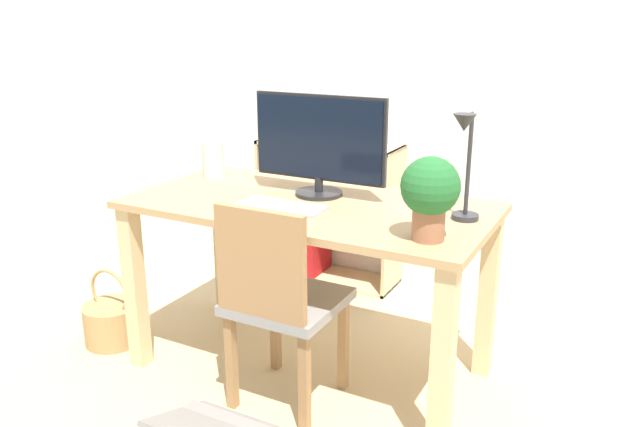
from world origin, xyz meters
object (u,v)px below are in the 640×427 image
(potted_plant, at_px, (430,192))
(bookshelf, at_px, (310,211))
(monitor, at_px, (319,142))
(vase, at_px, (213,158))
(desk_lamp, at_px, (465,157))
(basket, at_px, (112,321))
(keyboard, at_px, (281,207))
(chair, at_px, (279,298))

(potted_plant, distance_m, bookshelf, 1.66)
(monitor, bearing_deg, bookshelf, 121.07)
(vase, bearing_deg, bookshelf, 83.39)
(desk_lamp, relative_size, basket, 1.09)
(basket, bearing_deg, bookshelf, 69.97)
(monitor, height_order, desk_lamp, monitor)
(monitor, distance_m, keyboard, 0.33)
(vase, relative_size, basket, 0.57)
(desk_lamp, bearing_deg, vase, 173.04)
(monitor, bearing_deg, potted_plant, -29.08)
(basket, bearing_deg, vase, 49.56)
(desk_lamp, bearing_deg, chair, -151.94)
(potted_plant, xyz_separation_m, chair, (-0.53, -0.09, -0.46))
(potted_plant, bearing_deg, basket, -179.17)
(desk_lamp, relative_size, bookshelf, 0.49)
(vase, xyz_separation_m, basket, (-0.34, -0.39, -0.74))
(keyboard, xyz_separation_m, chair, (0.09, -0.17, -0.30))
(chair, distance_m, basket, 1.03)
(desk_lamp, relative_size, chair, 0.48)
(keyboard, relative_size, chair, 0.41)
(monitor, xyz_separation_m, potted_plant, (0.58, -0.32, -0.06))
(chair, relative_size, bookshelf, 1.04)
(monitor, bearing_deg, vase, 175.30)
(vase, height_order, bookshelf, vase)
(chair, height_order, basket, chair)
(keyboard, height_order, vase, vase)
(bookshelf, xyz_separation_m, basket, (-0.43, -1.17, -0.29))
(vase, height_order, chair, vase)
(vase, bearing_deg, basket, -130.44)
(potted_plant, xyz_separation_m, bookshelf, (-1.08, 1.14, -0.53))
(vase, bearing_deg, chair, -36.05)
(monitor, height_order, basket, monitor)
(desk_lamp, xyz_separation_m, potted_plant, (-0.05, -0.22, -0.08))
(chair, bearing_deg, potted_plant, 5.98)
(vase, distance_m, desk_lamp, 1.24)
(bookshelf, height_order, basket, bookshelf)
(bookshelf, distance_m, basket, 1.27)
(keyboard, relative_size, basket, 0.95)
(monitor, relative_size, chair, 0.70)
(keyboard, height_order, basket, keyboard)
(basket, bearing_deg, chair, -3.93)
(monitor, relative_size, basket, 1.61)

